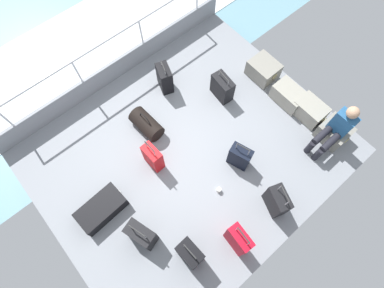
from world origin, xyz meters
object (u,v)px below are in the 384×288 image
Objects in this scene: cargo_crate_0 at (263,70)px; suitcase_1 at (222,88)px; suitcase_3 at (141,235)px; suitcase_8 at (238,240)px; duffel_bag at (147,124)px; paper_cup at (219,190)px; suitcase_4 at (102,209)px; suitcase_0 at (153,157)px; suitcase_6 at (277,201)px; passenger_seated at (336,129)px; cargo_crate_1 at (289,96)px; cargo_crate_2 at (310,111)px; suitcase_2 at (190,254)px; suitcase_7 at (240,157)px; cargo_crate_3 at (334,132)px; suitcase_5 at (165,78)px.

suitcase_1 reaches higher than cargo_crate_0.
suitcase_8 is at bearing 45.93° from suitcase_3.
duffel_bag is 1.75m from paper_cup.
suitcase_4 is at bearing -82.81° from suitcase_1.
suitcase_0 is 2.15m from suitcase_6.
passenger_seated is 2.12m from suitcase_1.
cargo_crate_1 is at bearing 101.85° from paper_cup.
suitcase_6 reaches higher than cargo_crate_2.
suitcase_2 is 1.62m from suitcase_4.
cargo_crate_2 is 0.83× the size of suitcase_3.
paper_cup is (1.00, 1.69, -0.08)m from suitcase_4.
duffel_bag is (-1.58, -0.81, -0.09)m from suitcase_7.
suitcase_2 is at bearing -115.50° from suitcase_8.
cargo_crate_0 is 3.83m from suitcase_3.
duffel_bag is at bearing -117.84° from cargo_crate_1.
cargo_crate_2 is 1.12× the size of cargo_crate_3.
suitcase_1 is 2.77m from suitcase_8.
suitcase_1 is at bearing -155.00° from cargo_crate_3.
suitcase_4 is (0.11, -1.17, -0.15)m from suitcase_0.
suitcase_6 reaches higher than duffel_bag.
passenger_seated is 1.67m from suitcase_7.
cargo_crate_1 is 3.40m from suitcase_2.
cargo_crate_0 is 1.21m from cargo_crate_2.
cargo_crate_3 reaches higher than cargo_crate_1.
suitcase_7 is at bearing -58.28° from cargo_crate_0.
cargo_crate_0 is 0.73m from cargo_crate_1.
suitcase_2 is 0.80m from suitcase_3.
suitcase_6 is (2.16, -0.82, 0.03)m from suitcase_1.
suitcase_5 is at bearing 120.93° from duffel_bag.
suitcase_2 is at bearing -68.98° from suitcase_7.
suitcase_6 reaches higher than cargo_crate_1.
passenger_seated reaches higher than cargo_crate_2.
suitcase_0 reaches higher than cargo_crate_2.
passenger_seated is 1.52× the size of suitcase_7.
suitcase_5 is at bearing -122.54° from cargo_crate_0.
cargo_crate_3 is at bearing -0.67° from cargo_crate_0.
suitcase_4 is (0.38, -3.03, -0.12)m from suitcase_1.
cargo_crate_0 is at bearing 57.46° from suitcase_5.
suitcase_8 reaches higher than suitcase_1.
suitcase_3 is at bearing -86.28° from cargo_crate_1.
suitcase_7 reaches higher than suitcase_5.
suitcase_0 is 1.07× the size of suitcase_3.
suitcase_0 reaches higher than suitcase_5.
suitcase_6 is 0.96m from paper_cup.
suitcase_1 is at bearing 149.16° from suitcase_7.
suitcase_3 reaches higher than cargo_crate_0.
suitcase_2 is at bearing 28.71° from suitcase_3.
suitcase_1 is 0.95× the size of suitcase_5.
cargo_crate_1 is at bearing 93.72° from suitcase_3.
duffel_bag reaches higher than suitcase_4.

